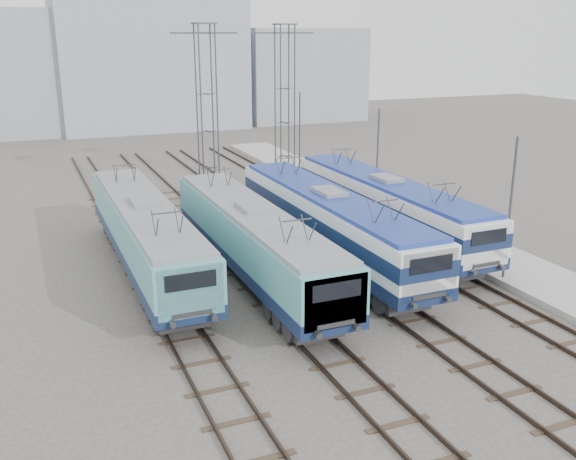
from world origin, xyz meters
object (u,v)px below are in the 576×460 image
(locomotive_center_right, at_px, (330,220))
(mast_front, at_px, (510,212))
(mast_rear, at_px, (300,137))
(locomotive_far_left, at_px, (146,232))
(locomotive_far_right, at_px, (387,204))
(mast_mid, at_px, (377,165))
(catenary_tower_east, at_px, (285,100))
(catenary_tower_west, at_px, (207,107))
(locomotive_center_left, at_px, (254,239))

(locomotive_center_right, relative_size, mast_front, 2.55)
(mast_rear, bearing_deg, mast_front, -90.00)
(locomotive_far_left, xyz_separation_m, locomotive_far_right, (13.50, 0.04, 0.04))
(locomotive_far_right, height_order, mast_front, mast_front)
(mast_front, bearing_deg, locomotive_center_right, 137.78)
(mast_rear, bearing_deg, mast_mid, -90.00)
(locomotive_center_right, bearing_deg, mast_mid, 44.49)
(locomotive_far_left, height_order, mast_front, mast_front)
(locomotive_center_right, distance_m, catenary_tower_east, 17.34)
(locomotive_center_right, xyz_separation_m, mast_mid, (6.35, 6.24, 1.22))
(locomotive_center_right, xyz_separation_m, catenary_tower_west, (-2.25, 14.24, 4.36))
(catenary_tower_east, xyz_separation_m, mast_mid, (2.10, -10.00, -3.14))
(locomotive_center_right, height_order, catenary_tower_east, catenary_tower_east)
(locomotive_far_left, bearing_deg, catenary_tower_west, 61.43)
(locomotive_far_left, height_order, locomotive_center_left, locomotive_far_left)
(locomotive_far_left, height_order, locomotive_far_right, locomotive_far_left)
(locomotive_far_left, distance_m, mast_front, 17.18)
(locomotive_center_right, xyz_separation_m, catenary_tower_east, (4.25, 16.24, 4.36))
(mast_front, relative_size, mast_rear, 1.00)
(locomotive_center_right, height_order, locomotive_far_right, locomotive_center_right)
(locomotive_center_left, xyz_separation_m, locomotive_far_right, (9.00, 2.95, 0.06))
(mast_front, height_order, mast_mid, same)
(locomotive_center_right, relative_size, mast_mid, 2.55)
(locomotive_far_left, xyz_separation_m, catenary_tower_west, (6.75, 12.39, 4.45))
(locomotive_far_right, relative_size, mast_rear, 2.49)
(mast_rear, bearing_deg, catenary_tower_east, -136.40)
(locomotive_center_right, bearing_deg, catenary_tower_west, 98.98)
(locomotive_far_right, height_order, catenary_tower_east, catenary_tower_east)
(locomotive_far_left, xyz_separation_m, locomotive_center_left, (4.50, -2.91, -0.02))
(locomotive_center_left, bearing_deg, mast_mid, 33.94)
(locomotive_center_left, xyz_separation_m, locomotive_center_right, (4.50, 1.06, 0.11))
(locomotive_center_left, height_order, mast_rear, mast_rear)
(mast_mid, height_order, mast_rear, same)
(catenary_tower_west, bearing_deg, mast_mid, -42.93)
(locomotive_center_right, distance_m, catenary_tower_west, 15.06)
(catenary_tower_west, bearing_deg, locomotive_center_right, -81.02)
(locomotive_far_left, bearing_deg, mast_front, -26.36)
(mast_front, xyz_separation_m, mast_mid, (0.00, 12.00, 0.00))
(catenary_tower_east, bearing_deg, locomotive_far_left, -132.63)
(mast_rear, bearing_deg, locomotive_center_left, -119.34)
(catenary_tower_west, bearing_deg, mast_front, -66.73)
(catenary_tower_east, relative_size, mast_mid, 1.71)
(locomotive_far_left, relative_size, mast_rear, 2.51)
(locomotive_far_left, height_order, mast_mid, mast_mid)
(mast_mid, relative_size, mast_rear, 1.00)
(mast_mid, bearing_deg, mast_rear, 90.00)
(locomotive_center_left, relative_size, mast_front, 2.48)
(locomotive_far_right, relative_size, mast_mid, 2.49)
(locomotive_far_left, bearing_deg, locomotive_center_left, -32.87)
(locomotive_center_left, distance_m, locomotive_center_right, 4.63)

